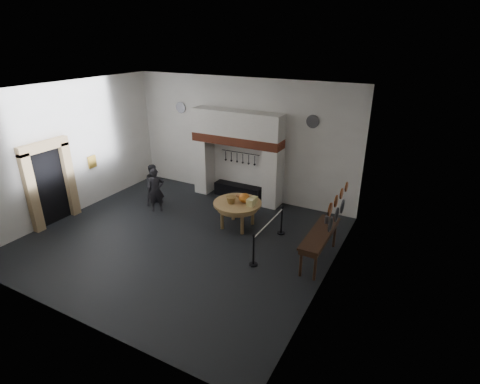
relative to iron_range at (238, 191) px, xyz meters
The scene contains 39 objects.
floor 3.73m from the iron_range, 90.00° to the right, with size 9.00×8.00×0.02m, color black.
ceiling 5.65m from the iron_range, 90.00° to the right, with size 9.00×8.00×0.02m, color silver.
wall_back 2.02m from the iron_range, 90.00° to the left, with size 9.00×0.02×4.50m, color white.
wall_front 7.97m from the iron_range, 90.00° to the right, with size 9.00×0.02×4.50m, color white.
wall_left 6.17m from the iron_range, 140.42° to the right, with size 0.02×8.00×4.50m, color white.
wall_right 6.17m from the iron_range, 39.58° to the right, with size 0.02×8.00×4.50m, color white.
chimney_pier_left 1.69m from the iron_range, behind, with size 0.55×0.70×2.15m, color silver.
chimney_pier_right 1.69m from the iron_range, ahead, with size 0.55×0.70×2.15m, color silver.
hearth_brick_band 2.06m from the iron_range, 90.00° to the right, with size 3.50×0.72×0.32m, color #9E442B.
chimney_hood 2.67m from the iron_range, 90.00° to the right, with size 3.50×0.70×0.90m, color silver.
iron_range is the anchor object (origin of this frame).
utensil_rail 1.51m from the iron_range, 90.00° to the left, with size 0.02×0.02×1.60m, color black.
door_recess 6.58m from the iron_range, 133.44° to the right, with size 0.04×1.10×2.50m, color black.
door_jamb_near 7.05m from the iron_range, 128.94° to the right, with size 0.22×0.30×2.60m, color tan.
door_jamb_far 6.04m from the iron_range, 137.45° to the right, with size 0.22×0.30×2.60m, color tan.
door_lintel 6.87m from the iron_range, 132.86° to the right, with size 0.22×1.70×0.30m, color tan.
wall_plaque 5.49m from the iron_range, 146.73° to the right, with size 0.05×0.34×0.44m, color gold.
work_table 2.51m from the iron_range, 61.97° to the right, with size 1.56×1.56×0.07m, color #A67D4E.
pumpkin 2.57m from the iron_range, 56.74° to the right, with size 0.36×0.36×0.31m, color orange.
cheese_block_big 2.85m from the iron_range, 53.22° to the right, with size 0.22×0.22×0.24m, color #E8DC8A.
cheese_block_small 2.60m from the iron_range, 49.47° to the right, with size 0.18×0.18×0.20m, color #DFD285.
wicker_basket 2.61m from the iron_range, 66.62° to the right, with size 0.32×0.32×0.22m, color olive.
bread_loaf 2.19m from the iron_range, 59.88° to the right, with size 0.31×0.18×0.13m, color #955D34.
visitor_near 3.19m from the iron_range, 129.22° to the right, with size 0.58×0.38×1.58m, color black.
visitor_far 3.18m from the iron_range, 139.55° to the right, with size 0.75×0.59×1.55m, color black.
side_table 5.03m from the iron_range, 34.84° to the right, with size 0.55×2.20×0.06m, color #352013.
pewter_jug 4.74m from the iron_range, 28.79° to the right, with size 0.12×0.12×0.22m, color #4F4E53.
copper_pan_a 5.93m from the iron_range, 38.28° to the right, with size 0.34×0.34×0.03m, color #C6662D.
copper_pan_b 5.62m from the iron_range, 33.66° to the right, with size 0.32×0.32×0.03m, color #C6662D.
copper_pan_c 5.35m from the iron_range, 28.48° to the right, with size 0.30×0.30×0.03m, color #C6662D.
copper_pan_d 5.13m from the iron_range, 22.75° to the right, with size 0.28×0.28×0.03m, color #C6662D.
pewter_plate_left 5.69m from the iron_range, 36.66° to the right, with size 0.40×0.40×0.03m, color #4C4C51.
pewter_plate_mid 5.36m from the iron_range, 31.38° to the right, with size 0.40×0.40×0.03m, color #4C4C51.
pewter_plate_right 5.08m from the iron_range, 25.42° to the right, with size 0.40×0.40×0.03m, color #4C4C51.
pewter_plate_back_left 4.01m from the iron_range, behind, with size 0.44×0.44×0.03m, color #4C4C51.
pewter_plate_back_right 4.01m from the iron_range, ahead, with size 0.44×0.44×0.03m, color #4C4C51.
barrier_post_near 4.70m from the iron_range, 56.40° to the right, with size 0.05×0.05×0.90m, color black.
barrier_post_far 3.23m from the iron_range, 36.34° to the right, with size 0.05×0.05×0.90m, color black.
barrier_rope 3.95m from the iron_range, 48.25° to the right, with size 0.04×0.04×2.00m, color white.
Camera 1 is at (6.39, -8.07, 5.88)m, focal length 28.00 mm.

